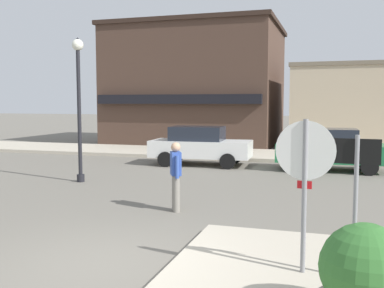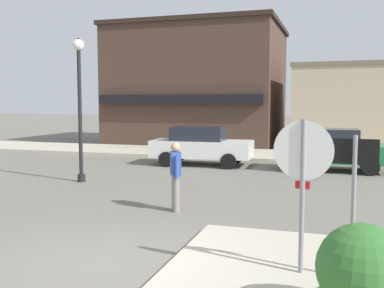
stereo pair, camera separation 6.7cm
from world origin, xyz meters
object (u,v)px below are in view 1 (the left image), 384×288
one_way_sign (356,192)px  stop_sign (305,176)px  parked_car_second (330,149)px  pedestrian_crossing_near (176,174)px  lamp_post (79,89)px  parked_car_nearest (200,145)px  planter (365,283)px

one_way_sign → stop_sign: bearing=177.1°
parked_car_second → pedestrian_crossing_near: 8.32m
lamp_post → parked_car_nearest: 5.88m
stop_sign → pedestrian_crossing_near: bearing=132.3°
pedestrian_crossing_near → stop_sign: bearing=-47.7°
lamp_post → pedestrian_crossing_near: size_ratio=2.82×
lamp_post → parked_car_nearest: bearing=62.2°
planter → pedestrian_crossing_near: 6.01m
stop_sign → planter: (0.73, -1.23, -0.96)m
stop_sign → lamp_post: bearing=139.8°
stop_sign → pedestrian_crossing_near: 4.63m
planter → stop_sign: bearing=120.8°
stop_sign → pedestrian_crossing_near: size_ratio=1.43×
stop_sign → parked_car_nearest: 11.98m
parked_car_nearest → parked_car_second: (5.03, 0.01, 0.00)m
pedestrian_crossing_near → planter: bearing=-50.4°
stop_sign → pedestrian_crossing_near: stop_sign is taller
stop_sign → planter: 1.72m
parked_car_nearest → parked_car_second: size_ratio=1.00×
stop_sign → one_way_sign: 0.69m
planter → parked_car_second: 12.23m
one_way_sign → parked_car_second: 11.04m
one_way_sign → lamp_post: bearing=142.2°
planter → lamp_post: bearing=137.4°
parked_car_second → pedestrian_crossing_near: pedestrian_crossing_near is taller
parked_car_second → parked_car_nearest: bearing=-179.9°
stop_sign → pedestrian_crossing_near: (-3.09, 3.39, -0.65)m
one_way_sign → parked_car_nearest: bearing=116.1°
planter → lamp_post: 11.15m
one_way_sign → lamp_post: lamp_post is taller
planter → parked_car_second: bearing=92.0°
planter → parked_car_nearest: size_ratio=0.30×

